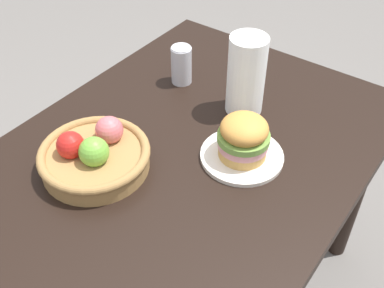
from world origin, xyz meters
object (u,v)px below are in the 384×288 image
soda_can (181,65)px  sandwich (244,137)px  fruit_basket (94,155)px  plate (242,156)px  paper_towel_roll (246,75)px

soda_can → sandwich: bearing=-119.1°
soda_can → fruit_basket: (-0.45, -0.06, -0.02)m
sandwich → soda_can: (0.19, 0.35, -0.01)m
plate → paper_towel_roll: (0.19, 0.11, 0.11)m
plate → sandwich: size_ratio=1.62×
fruit_basket → paper_towel_roll: bearing=-22.4°
plate → soda_can: bearing=60.9°
sandwich → fruit_basket: sandwich is taller
plate → paper_towel_roll: size_ratio=0.93×
plate → fruit_basket: size_ratio=0.77×
plate → sandwich: 0.07m
plate → sandwich: sandwich is taller
paper_towel_roll → soda_can: bearing=88.3°
sandwich → soda_can: size_ratio=1.10×
soda_can → fruit_basket: size_ratio=0.43×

